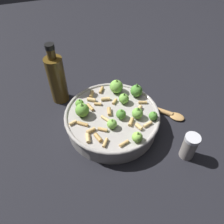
{
  "coord_description": "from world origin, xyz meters",
  "views": [
    {
      "loc": [
        0.15,
        0.45,
        0.57
      ],
      "look_at": [
        0.0,
        0.0,
        0.07
      ],
      "focal_mm": 35.7,
      "sensor_mm": 36.0,
      "label": 1
    }
  ],
  "objects_px": {
    "cooking_pan": "(112,118)",
    "olive_oil_bottle": "(57,79)",
    "pepper_shaker": "(189,146)",
    "wooden_spoon": "(155,109)"
  },
  "relations": [
    {
      "from": "cooking_pan",
      "to": "wooden_spoon",
      "type": "xyz_separation_m",
      "value": [
        -0.17,
        -0.02,
        -0.03
      ]
    },
    {
      "from": "pepper_shaker",
      "to": "olive_oil_bottle",
      "type": "height_order",
      "value": "olive_oil_bottle"
    },
    {
      "from": "cooking_pan",
      "to": "wooden_spoon",
      "type": "distance_m",
      "value": 0.17
    },
    {
      "from": "wooden_spoon",
      "to": "pepper_shaker",
      "type": "bearing_deg",
      "value": 91.47
    },
    {
      "from": "olive_oil_bottle",
      "to": "wooden_spoon",
      "type": "bearing_deg",
      "value": 151.3
    },
    {
      "from": "olive_oil_bottle",
      "to": "pepper_shaker",
      "type": "bearing_deg",
      "value": 130.37
    },
    {
      "from": "cooking_pan",
      "to": "olive_oil_bottle",
      "type": "bearing_deg",
      "value": -53.46
    },
    {
      "from": "cooking_pan",
      "to": "wooden_spoon",
      "type": "relative_size",
      "value": 1.58
    },
    {
      "from": "pepper_shaker",
      "to": "wooden_spoon",
      "type": "height_order",
      "value": "pepper_shaker"
    },
    {
      "from": "olive_oil_bottle",
      "to": "wooden_spoon",
      "type": "distance_m",
      "value": 0.36
    }
  ]
}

